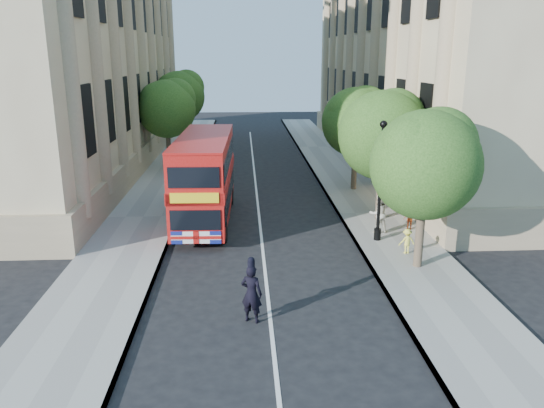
{
  "coord_description": "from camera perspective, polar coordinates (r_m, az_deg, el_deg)",
  "views": [
    {
      "loc": [
        -0.76,
        -15.41,
        7.89
      ],
      "look_at": [
        0.33,
        4.24,
        2.3
      ],
      "focal_mm": 35.0,
      "sensor_mm": 36.0,
      "label": 1
    }
  ],
  "objects": [
    {
      "name": "ground",
      "position": [
        17.33,
        -0.32,
        -11.22
      ],
      "size": [
        120.0,
        120.0,
        0.0
      ],
      "primitive_type": "plane",
      "color": "black",
      "rests_on": "ground"
    },
    {
      "name": "pavement_right",
      "position": [
        27.38,
        10.73,
        -1.05
      ],
      "size": [
        3.5,
        80.0,
        0.12
      ],
      "primitive_type": "cube",
      "color": "gray",
      "rests_on": "ground"
    },
    {
      "name": "pavement_left",
      "position": [
        27.06,
        -13.66,
        -1.43
      ],
      "size": [
        3.5,
        80.0,
        0.12
      ],
      "primitive_type": "cube",
      "color": "gray",
      "rests_on": "ground"
    },
    {
      "name": "building_right",
      "position": [
        42.03,
        17.87,
        16.64
      ],
      "size": [
        12.0,
        38.0,
        18.0
      ],
      "primitive_type": "cube",
      "color": "tan",
      "rests_on": "ground"
    },
    {
      "name": "building_left",
      "position": [
        41.53,
        -22.41,
        16.24
      ],
      "size": [
        12.0,
        38.0,
        18.0
      ],
      "primitive_type": "cube",
      "color": "tan",
      "rests_on": "ground"
    },
    {
      "name": "tree_right_near",
      "position": [
        19.93,
        16.29,
        4.69
      ],
      "size": [
        4.0,
        4.0,
        6.08
      ],
      "color": "#473828",
      "rests_on": "ground"
    },
    {
      "name": "tree_right_mid",
      "position": [
        25.56,
        11.94,
        7.76
      ],
      "size": [
        4.2,
        4.2,
        6.37
      ],
      "color": "#473828",
      "rests_on": "ground"
    },
    {
      "name": "tree_right_far",
      "position": [
        31.36,
        9.12,
        9.1
      ],
      "size": [
        4.0,
        4.0,
        6.15
      ],
      "color": "#473828",
      "rests_on": "ground"
    },
    {
      "name": "tree_left_far",
      "position": [
        37.96,
        -11.21,
        10.34
      ],
      "size": [
        4.0,
        4.0,
        6.3
      ],
      "color": "#473828",
      "rests_on": "ground"
    },
    {
      "name": "tree_left_back",
      "position": [
        45.85,
        -9.88,
        11.64
      ],
      "size": [
        4.2,
        4.2,
        6.65
      ],
      "color": "#473828",
      "rests_on": "ground"
    },
    {
      "name": "lamp_post",
      "position": [
        22.82,
        11.55,
        1.89
      ],
      "size": [
        0.32,
        0.32,
        5.16
      ],
      "color": "black",
      "rests_on": "pavement_right"
    },
    {
      "name": "double_decker_bus",
      "position": [
        25.59,
        -7.23,
        3.01
      ],
      "size": [
        2.61,
        8.91,
        4.08
      ],
      "rotation": [
        0.0,
        0.0,
        -0.03
      ],
      "color": "#A50E0B",
      "rests_on": "ground"
    },
    {
      "name": "box_van",
      "position": [
        26.78,
        -7.59,
        1.28
      ],
      "size": [
        2.01,
        4.43,
        2.48
      ],
      "rotation": [
        0.0,
        0.0,
        -0.06
      ],
      "color": "black",
      "rests_on": "ground"
    },
    {
      "name": "police_constable",
      "position": [
        16.21,
        -2.21,
        -9.62
      ],
      "size": [
        0.79,
        0.67,
        1.84
      ],
      "primitive_type": "imported",
      "rotation": [
        0.0,
        0.0,
        2.74
      ],
      "color": "black",
      "rests_on": "ground"
    },
    {
      "name": "woman_pedestrian",
      "position": [
        24.17,
        11.37,
        -1.01
      ],
      "size": [
        0.97,
        0.81,
        1.78
      ],
      "primitive_type": "imported",
      "rotation": [
        0.0,
        0.0,
        3.32
      ],
      "color": "beige",
      "rests_on": "pavement_right"
    },
    {
      "name": "child_a",
      "position": [
        25.03,
        14.62,
        -1.6
      ],
      "size": [
        0.61,
        0.37,
        0.98
      ],
      "primitive_type": "imported",
      "rotation": [
        0.0,
        0.0,
        2.9
      ],
      "color": "orange",
      "rests_on": "pavement_right"
    },
    {
      "name": "child_b",
      "position": [
        22.04,
        14.3,
        -3.89
      ],
      "size": [
        0.7,
        0.46,
        1.03
      ],
      "primitive_type": "imported",
      "rotation": [
        0.0,
        0.0,
        3.27
      ],
      "color": "#F0E751",
      "rests_on": "pavement_right"
    }
  ]
}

